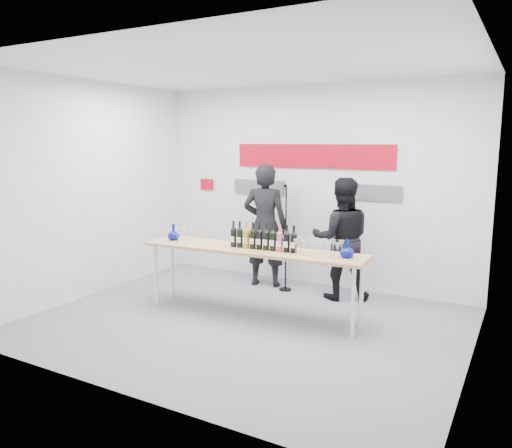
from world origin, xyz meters
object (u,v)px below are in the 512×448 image
object	(u,v)px
tasting_table	(252,253)
mic_stand	(285,259)
presenter_left	(265,225)
presenter_right	(341,239)

from	to	relation	value
tasting_table	mic_stand	bearing A→B (deg)	91.21
presenter_left	mic_stand	distance (m)	0.60
tasting_table	mic_stand	world-z (taller)	mic_stand
presenter_right	tasting_table	bearing A→B (deg)	34.49
mic_stand	tasting_table	bearing A→B (deg)	-74.90
tasting_table	presenter_left	world-z (taller)	presenter_left
presenter_right	presenter_left	bearing A→B (deg)	-26.29
tasting_table	presenter_right	distance (m)	1.40
presenter_left	mic_stand	world-z (taller)	presenter_left
tasting_table	presenter_right	size ratio (longest dim) A/B	1.71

